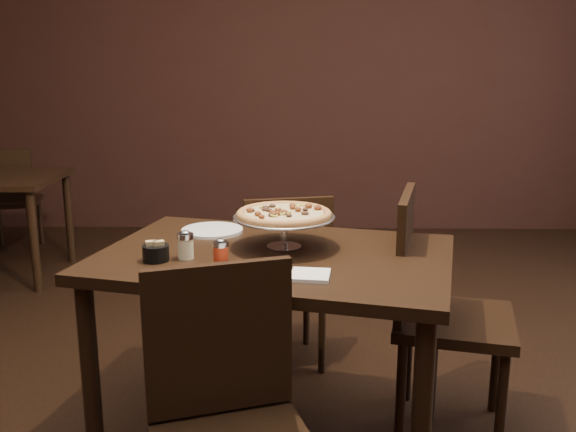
{
  "coord_description": "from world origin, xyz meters",
  "views": [
    {
      "loc": [
        0.06,
        -2.22,
        1.49
      ],
      "look_at": [
        0.02,
        0.11,
        0.93
      ],
      "focal_mm": 40.0,
      "sensor_mm": 36.0,
      "label": 1
    }
  ],
  "objects": [
    {
      "name": "parmesan_shaker",
      "position": [
        -0.35,
        -0.01,
        0.85
      ],
      "size": [
        0.06,
        0.06,
        0.1
      ],
      "color": "#F6F2BF",
      "rests_on": "dining_table"
    },
    {
      "name": "pizza_stand",
      "position": [
        0.0,
        0.13,
        0.93
      ],
      "size": [
        0.39,
        0.39,
        0.16
      ],
      "color": "silver",
      "rests_on": "dining_table"
    },
    {
      "name": "room",
      "position": [
        0.06,
        0.03,
        1.4
      ],
      "size": [
        6.04,
        7.04,
        2.84
      ],
      "color": "black",
      "rests_on": "ground"
    },
    {
      "name": "chair_far",
      "position": [
        -0.01,
        0.74,
        0.49
      ],
      "size": [
        0.5,
        0.5,
        0.89
      ],
      "rotation": [
        0.0,
        0.0,
        3.36
      ],
      "color": "black",
      "rests_on": "ground"
    },
    {
      "name": "chair_near",
      "position": [
        -0.13,
        -0.6,
        0.51
      ],
      "size": [
        0.55,
        0.55,
        0.94
      ],
      "rotation": [
        0.0,
        0.0,
        0.33
      ],
      "color": "black",
      "rests_on": "ground"
    },
    {
      "name": "serving_spatula",
      "position": [
        0.12,
        0.04,
        0.93
      ],
      "size": [
        0.14,
        0.14,
        0.02
      ],
      "rotation": [
        0.0,
        0.0,
        -0.85
      ],
      "color": "silver",
      "rests_on": "pizza_stand"
    },
    {
      "name": "bg_chair_far",
      "position": [
        -2.21,
        2.69,
        0.46
      ],
      "size": [
        0.47,
        0.47,
        0.84
      ],
      "rotation": [
        0.0,
        0.0,
        3.36
      ],
      "color": "black",
      "rests_on": "ground"
    },
    {
      "name": "dining_table",
      "position": [
        -0.03,
        0.06,
        0.7
      ],
      "size": [
        1.45,
        1.14,
        0.8
      ],
      "rotation": [
        0.0,
        0.0,
        -0.24
      ],
      "color": "black",
      "rests_on": "ground"
    },
    {
      "name": "plate_near",
      "position": [
        -0.13,
        -0.27,
        0.81
      ],
      "size": [
        0.26,
        0.26,
        0.01
      ],
      "primitive_type": "cylinder",
      "color": "white",
      "rests_on": "dining_table"
    },
    {
      "name": "pepper_flake_shaker",
      "position": [
        -0.21,
        -0.09,
        0.85
      ],
      "size": [
        0.06,
        0.06,
        0.1
      ],
      "color": "maroon",
      "rests_on": "dining_table"
    },
    {
      "name": "chair_side",
      "position": [
        0.61,
        0.22,
        0.54
      ],
      "size": [
        0.56,
        0.56,
        0.99
      ],
      "rotation": [
        0.0,
        0.0,
        1.33
      ],
      "color": "black",
      "rests_on": "ground"
    },
    {
      "name": "packet_caddy",
      "position": [
        -0.45,
        -0.04,
        0.83
      ],
      "size": [
        0.09,
        0.09,
        0.07
      ],
      "rotation": [
        0.0,
        0.0,
        0.34
      ],
      "color": "black",
      "rests_on": "dining_table"
    },
    {
      "name": "plate_left",
      "position": [
        -0.3,
        0.36,
        0.81
      ],
      "size": [
        0.25,
        0.25,
        0.01
      ],
      "primitive_type": "cylinder",
      "color": "white",
      "rests_on": "dining_table"
    },
    {
      "name": "napkin_stack",
      "position": [
        0.1,
        -0.21,
        0.81
      ],
      "size": [
        0.14,
        0.14,
        0.01
      ],
      "primitive_type": "cube",
      "rotation": [
        0.0,
        0.0,
        -0.12
      ],
      "color": "white",
      "rests_on": "dining_table"
    }
  ]
}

